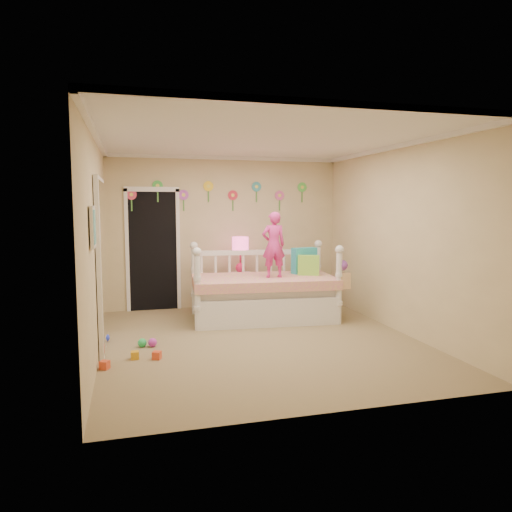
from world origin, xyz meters
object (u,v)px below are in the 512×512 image
object	(u,v)px
daybed	(263,281)
table_lamp	(240,249)
child	(274,245)
nightstand	(240,291)

from	to	relation	value
daybed	table_lamp	xyz separation A→B (m)	(-0.20, 0.72, 0.44)
daybed	child	xyz separation A→B (m)	(0.13, -0.12, 0.57)
child	table_lamp	bearing A→B (deg)	-67.68
daybed	nightstand	distance (m)	0.80
nightstand	table_lamp	distance (m)	0.72
daybed	table_lamp	bearing A→B (deg)	110.45
daybed	nightstand	bearing A→B (deg)	110.45
child	nightstand	distance (m)	1.24
nightstand	child	bearing A→B (deg)	-65.08
daybed	child	distance (m)	0.59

